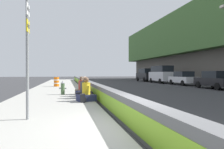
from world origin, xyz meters
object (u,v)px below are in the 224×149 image
at_px(seated_person_far, 82,89).
at_px(parked_car_third, 216,80).
at_px(fire_hydrant, 63,88).
at_px(parked_car_far, 146,75).
at_px(seated_person_rear, 84,90).
at_px(parked_car_midline, 161,74).
at_px(backpack, 83,98).
at_px(parked_car_fourth, 183,78).
at_px(seated_person_middle, 85,91).
at_px(seated_person_foreground, 86,93).
at_px(route_sign_post, 27,51).
at_px(construction_barrel, 56,82).

distance_m(seated_person_far, parked_car_third, 13.46).
bearing_deg(seated_person_far, parked_car_third, -73.78).
bearing_deg(fire_hydrant, parked_car_far, -32.91).
relative_size(seated_person_rear, parked_car_midline, 0.22).
height_order(seated_person_rear, seated_person_far, seated_person_far).
xyz_separation_m(backpack, parked_car_fourth, (13.73, -13.41, 0.53)).
bearing_deg(parked_car_fourth, seated_person_middle, 132.55).
relative_size(seated_person_middle, parked_car_far, 0.25).
xyz_separation_m(seated_person_foreground, seated_person_far, (3.31, 0.00, -0.01)).
height_order(route_sign_post, fire_hydrant, route_sign_post).
xyz_separation_m(parked_car_third, parked_car_fourth, (6.18, -0.29, 0.00)).
height_order(seated_person_foreground, parked_car_fourth, parked_car_fourth).
relative_size(fire_hydrant, construction_barrel, 0.93).
bearing_deg(fire_hydrant, construction_barrel, 5.16).
xyz_separation_m(construction_barrel, parked_car_midline, (7.00, -14.88, 0.73)).
distance_m(route_sign_post, seated_person_far, 7.64).
relative_size(backpack, construction_barrel, 0.42).
bearing_deg(parked_car_far, seated_person_rear, 150.81).
xyz_separation_m(backpack, parked_car_third, (7.55, -13.12, 0.53)).
bearing_deg(seated_person_foreground, backpack, 157.27).
relative_size(seated_person_foreground, parked_car_midline, 0.23).
distance_m(seated_person_foreground, parked_car_far, 28.45).
distance_m(fire_hydrant, seated_person_rear, 1.77).
xyz_separation_m(route_sign_post, seated_person_foreground, (3.83, -2.11, -1.70)).
bearing_deg(parked_car_third, route_sign_post, 125.95).
height_order(parked_car_third, parked_car_far, parked_car_far).
bearing_deg(seated_person_far, seated_person_foreground, -179.99).
bearing_deg(parked_car_midline, route_sign_post, 146.44).
relative_size(seated_person_rear, parked_car_third, 0.25).
xyz_separation_m(route_sign_post, parked_car_far, (29.15, -15.07, -1.03)).
bearing_deg(parked_car_far, seated_person_far, 149.50).
xyz_separation_m(seated_person_far, parked_car_third, (3.76, -12.92, 0.36)).
relative_size(route_sign_post, seated_person_rear, 3.14).
xyz_separation_m(route_sign_post, construction_barrel, (15.67, -0.16, -1.59)).
height_order(seated_person_far, parked_car_fourth, parked_car_fourth).
relative_size(seated_person_middle, seated_person_rear, 1.04).
bearing_deg(fire_hydrant, seated_person_rear, -135.50).
relative_size(seated_person_far, parked_car_third, 0.26).
distance_m(route_sign_post, parked_car_fourth, 22.98).
bearing_deg(parked_car_fourth, route_sign_post, 138.11).
xyz_separation_m(construction_barrel, parked_car_third, (-4.77, -14.87, 0.24)).
height_order(fire_hydrant, parked_car_far, parked_car_far).
height_order(route_sign_post, seated_person_foreground, route_sign_post).
bearing_deg(backpack, fire_hydrant, 14.13).
bearing_deg(backpack, seated_person_middle, -7.95).
bearing_deg(fire_hydrant, route_sign_post, 172.83).
relative_size(parked_car_midline, parked_car_far, 1.05).
distance_m(construction_barrel, parked_car_fourth, 15.23).
distance_m(seated_person_middle, parked_car_third, 14.20).
height_order(route_sign_post, seated_person_rear, route_sign_post).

